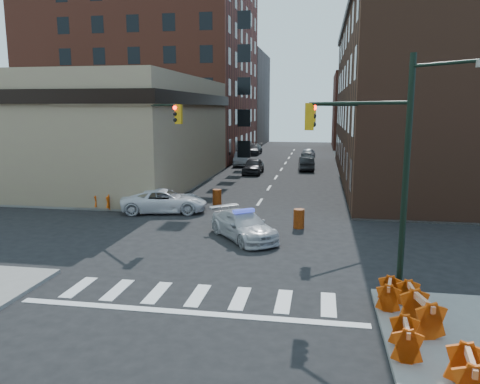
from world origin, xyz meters
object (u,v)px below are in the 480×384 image
at_px(barrel_bank, 217,197).
at_px(pickup, 164,201).
at_px(parked_car_wfar, 242,159).
at_px(barricade_nw_a, 104,201).
at_px(pedestrian_b, 83,193).
at_px(barrel_road, 299,219).
at_px(pedestrian_a, 104,193).
at_px(parked_car_wnear, 253,166).
at_px(police_car, 243,225).
at_px(barricade_se_a, 389,294).
at_px(parked_car_enear, 306,164).

bearing_deg(barrel_bank, pickup, -135.05).
height_order(parked_car_wfar, barricade_nw_a, parked_car_wfar).
height_order(pedestrian_b, barrel_road, pedestrian_b).
xyz_separation_m(pedestrian_b, barrel_road, (14.21, -2.94, -0.48)).
height_order(pedestrian_a, barrel_bank, pedestrian_a).
relative_size(parked_car_wnear, barrel_road, 4.24).
bearing_deg(parked_car_wnear, pedestrian_b, -115.27).
xyz_separation_m(police_car, barrel_bank, (-3.12, 7.94, -0.16)).
height_order(pedestrian_b, barricade_se_a, pedestrian_b).
bearing_deg(barricade_se_a, barrel_road, 29.42).
bearing_deg(pedestrian_b, parked_car_wfar, 63.21).
bearing_deg(pickup, parked_car_enear, -33.39).
bearing_deg(pedestrian_a, pickup, 42.10).
height_order(pickup, pedestrian_b, pedestrian_b).
xyz_separation_m(police_car, barrel_road, (2.64, 2.61, -0.16)).
bearing_deg(pickup, pedestrian_a, 74.15).
bearing_deg(pickup, barricade_se_a, -150.02).
height_order(pickup, pedestrian_a, pedestrian_a).
distance_m(parked_car_wnear, barrel_bank, 15.66).
height_order(parked_car_wfar, pedestrian_b, pedestrian_b).
distance_m(parked_car_wfar, barrel_bank, 22.23).
xyz_separation_m(pickup, pedestrian_a, (-4.11, 0.20, 0.34)).
bearing_deg(barrel_road, pedestrian_a, 167.71).
relative_size(parked_car_enear, barricade_se_a, 3.78).
height_order(police_car, barrel_road, police_car).
height_order(barrel_bank, barricade_se_a, barrel_bank).
height_order(pedestrian_a, barricade_nw_a, pedestrian_a).
relative_size(barrel_bank, barricade_nw_a, 0.90).
bearing_deg(barricade_se_a, parked_car_wnear, 27.07).
bearing_deg(police_car, pedestrian_b, 117.21).
xyz_separation_m(pedestrian_b, barricade_se_a, (17.58, -13.14, -0.43)).
bearing_deg(pedestrian_b, pickup, -15.98).
xyz_separation_m(parked_car_wnear, barricade_nw_a, (-7.00, -18.53, -0.17)).
bearing_deg(parked_car_wfar, pickup, -96.06).
bearing_deg(police_car, parked_car_wnear, 59.83).
xyz_separation_m(pedestrian_a, barrel_bank, (6.88, 2.57, -0.54)).
height_order(parked_car_wnear, barrel_road, parked_car_wnear).
distance_m(parked_car_wnear, pedestrian_a, 19.57).
bearing_deg(parked_car_enear, pedestrian_b, 52.45).
xyz_separation_m(barrel_road, barricade_se_a, (3.37, -10.20, 0.05)).
bearing_deg(parked_car_wnear, barricade_se_a, -73.64).
bearing_deg(pedestrian_b, parked_car_wnear, 52.23).
bearing_deg(barricade_se_a, barrel_bank, 41.61).
height_order(police_car, pedestrian_a, pedestrian_a).
relative_size(pedestrian_a, barrel_road, 1.74).
bearing_deg(barrel_bank, barrel_road, -42.72).
xyz_separation_m(police_car, parked_car_wfar, (-5.13, 30.07, 0.08)).
height_order(parked_car_wfar, barrel_bank, parked_car_wfar).
relative_size(police_car, parked_car_enear, 1.10).
bearing_deg(barricade_nw_a, police_car, -16.92).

